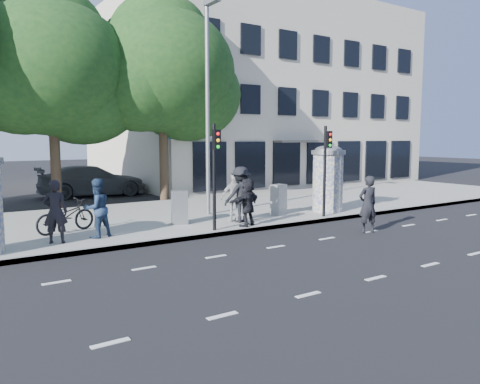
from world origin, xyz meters
TOP-DOWN VIEW (x-y plane):
  - ground at (0.00, 0.00)m, footprint 120.00×120.00m
  - sidewalk at (0.00, 7.50)m, footprint 40.00×8.00m
  - curb at (0.00, 3.55)m, footprint 40.00×0.10m
  - lane_dash_near at (0.00, -2.20)m, footprint 32.00×0.12m
  - lane_dash_far at (0.00, 1.40)m, footprint 32.00×0.12m
  - ad_column_right at (5.20, 4.70)m, footprint 1.36×1.36m
  - traffic_pole_near at (-0.60, 3.79)m, footprint 0.22×0.31m
  - traffic_pole_far at (4.20, 3.79)m, footprint 0.22×0.31m
  - street_lamp at (0.80, 6.63)m, footprint 0.25×0.93m
  - tree_near_left at (-3.50, 12.70)m, footprint 6.80×6.80m
  - tree_center at (1.50, 12.30)m, footprint 7.00×7.00m
  - building at (12.00, 19.99)m, footprint 20.30×15.85m
  - ped_b at (-5.27, 4.71)m, footprint 0.78×0.66m
  - ped_c at (-4.08, 4.81)m, footprint 1.01×0.88m
  - ped_d at (0.92, 4.59)m, footprint 1.29×0.77m
  - ped_e at (0.81, 4.84)m, footprint 1.12×0.84m
  - ped_f at (0.70, 3.86)m, footprint 1.60×1.05m
  - man_road at (3.79, 1.38)m, footprint 0.76×0.58m
  - bicycle at (-4.68, 6.12)m, footprint 1.28×2.09m
  - cabinet_left at (-1.04, 5.46)m, footprint 0.67×0.59m
  - cabinet_right at (3.02, 5.12)m, footprint 0.65×0.55m
  - car_right at (-0.91, 16.20)m, footprint 2.85×5.81m

SIDE VIEW (x-z plane):
  - ground at x=0.00m, z-range 0.00..0.00m
  - lane_dash_near at x=0.00m, z-range 0.00..0.01m
  - lane_dash_far at x=0.00m, z-range 0.00..0.01m
  - sidewalk at x=0.00m, z-range 0.00..0.15m
  - curb at x=0.00m, z-range -0.01..0.15m
  - bicycle at x=-4.68m, z-range 0.15..1.19m
  - cabinet_left at x=-1.04m, z-range 0.15..1.32m
  - cabinet_right at x=3.02m, z-range 0.15..1.33m
  - car_right at x=-0.91m, z-range 0.00..1.63m
  - man_road at x=3.79m, z-range 0.00..1.88m
  - ped_f at x=0.70m, z-range 0.15..1.78m
  - ped_e at x=0.81m, z-range 0.15..1.86m
  - ped_c at x=-4.08m, z-range 0.15..1.91m
  - ped_b at x=-5.27m, z-range 0.15..1.96m
  - ped_d at x=0.92m, z-range 0.15..2.11m
  - ad_column_right at x=5.20m, z-range 0.21..2.86m
  - traffic_pole_near at x=-0.60m, z-range 0.53..3.93m
  - traffic_pole_far at x=4.20m, z-range 0.53..3.93m
  - street_lamp at x=0.80m, z-range 0.79..8.79m
  - building at x=12.00m, z-range -0.01..11.99m
  - tree_near_left at x=-3.50m, z-range 1.58..10.55m
  - tree_center at x=1.50m, z-range 1.66..10.96m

